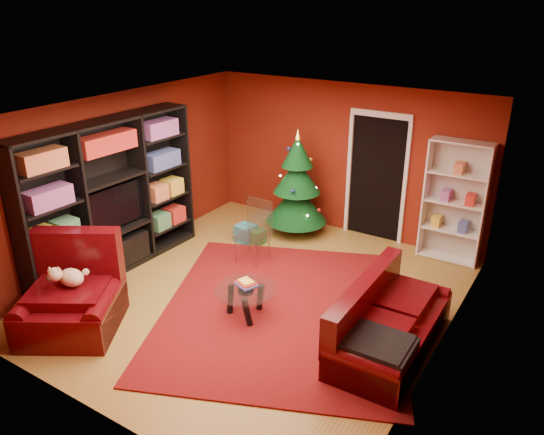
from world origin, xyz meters
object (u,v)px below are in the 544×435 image
Objects in this scene: christmas_tree at (297,184)px; sofa at (392,318)px; armchair at (69,296)px; gift_box_red at (294,218)px; gift_box_teal at (246,233)px; coffee_table at (246,302)px; dog at (72,278)px; acrylic_chair at (252,236)px; media_unit at (111,198)px; gift_box_green at (257,237)px; rug at (284,310)px; white_bookshelf at (454,203)px.

christmas_tree is 0.95× the size of sofa.
christmas_tree is 1.54× the size of armchair.
christmas_tree is 9.50× the size of gift_box_red.
gift_box_teal is at bearing 52.37° from armchair.
christmas_tree is at bearing 106.27° from coffee_table.
sofa is (3.51, 1.69, -0.29)m from dog.
armchair is 1.36× the size of acrylic_chair.
media_unit reaches higher than gift_box_green.
dog is (-0.63, -4.35, 0.61)m from gift_box_red.
armchair reaches higher than acrylic_chair.
christmas_tree is (1.67, 2.61, -0.24)m from media_unit.
sofa is at bearing -27.96° from gift_box_green.
media_unit is (-2.79, -0.33, 1.14)m from rug.
white_bookshelf reaches higher than rug.
coffee_table is (-0.34, -0.39, 0.21)m from rug.
christmas_tree is at bearing 58.98° from media_unit.
christmas_tree is 3.53m from sofa.
gift_box_red is at bearing 50.23° from armchair.
gift_box_green is 3.37m from sofa.
dog reaches higher than sofa.
gift_box_red is at bearing 46.66° from sofa.
dog is (-0.55, -3.27, 0.59)m from gift_box_green.
rug is 3.20m from white_bookshelf.
coffee_table is (-1.84, -0.36, -0.21)m from sofa.
rug is at bearing 48.54° from coffee_table.
media_unit is 3.11m from christmas_tree.
gift_box_red is 0.10× the size of white_bookshelf.
gift_box_teal reaches higher than rug.
rug is 9.20× the size of dog.
white_bookshelf is (1.43, 2.70, 0.96)m from rug.
dog is 2.19m from coffee_table.
gift_box_teal is at bearing 133.20° from acrylic_chair.
armchair is at bearing -127.98° from white_bookshelf.
coffee_table reaches higher than gift_box_teal.
gift_box_red is at bearing 117.62° from rug.
armchair is at bearing -140.27° from coffee_table.
dog is 0.44× the size of acrylic_chair.
media_unit is at bearing -122.71° from christmas_tree.
sofa is (2.62, -2.31, -0.49)m from christmas_tree.
armchair is 0.24m from dog.
white_bookshelf is 5.61m from dog.
white_bookshelf is at bearing 60.12° from coffee_table.
gift_box_red is 4.44m from dog.
acrylic_chair is (0.32, -0.59, 0.33)m from gift_box_green.
gift_box_red is 2.94m from white_bookshelf.
gift_box_red is (1.42, 2.96, -1.05)m from media_unit.
armchair is 1.48× the size of coffee_table.
sofa is at bearing -25.71° from gift_box_teal.
christmas_tree reaches higher than coffee_table.
armchair is at bearing -138.59° from rug.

